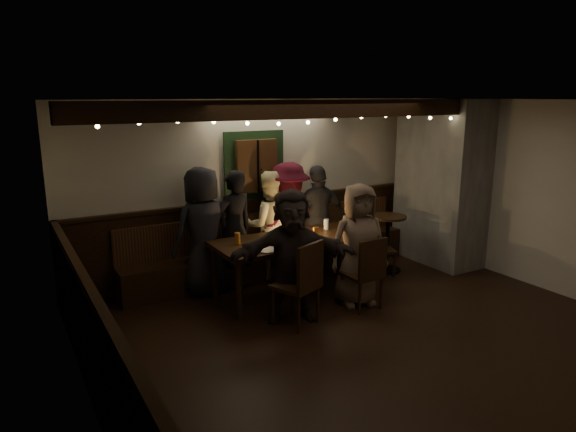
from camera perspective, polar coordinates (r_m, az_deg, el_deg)
room at (r=7.48m, az=8.57°, el=0.95°), size 6.02×5.01×2.62m
dining_table at (r=6.89m, az=0.83°, el=-3.00°), size 2.21×0.95×0.96m
chair_near_left at (r=5.98m, az=1.61°, el=-7.05°), size 0.60×0.60×1.03m
chair_near_right at (r=6.50m, az=8.77°, el=-5.90°), size 0.44×0.44×0.95m
chair_end at (r=7.80m, az=9.80°, el=-3.17°), size 0.48×0.48×0.83m
high_top at (r=8.00m, az=11.00°, el=-2.20°), size 0.55×0.55×0.87m
person_a at (r=6.99m, az=-9.43°, el=-1.66°), size 0.93×0.69×1.74m
person_b at (r=7.19m, az=-5.99°, el=-1.47°), size 0.68×0.52×1.66m
person_c at (r=7.50m, az=-2.17°, el=-1.03°), size 0.91×0.79×1.60m
person_d at (r=7.58m, az=0.05°, el=-0.43°), size 1.19×0.80×1.71m
person_e at (r=7.78m, az=3.39°, el=-0.36°), size 0.98×0.45×1.64m
person_f at (r=6.08m, az=0.42°, el=-4.43°), size 1.56×0.97×1.60m
person_g at (r=6.61m, az=7.81°, el=-3.18°), size 0.87×0.67×1.58m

